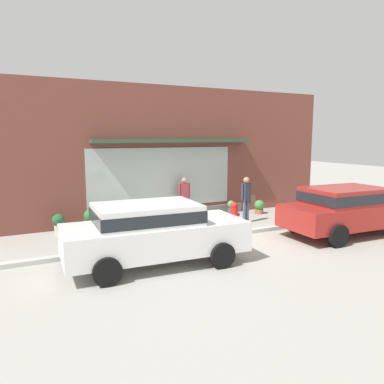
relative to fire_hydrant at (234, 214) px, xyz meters
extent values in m
plane|color=#9E9B93|center=(-1.33, -0.84, -0.42)|extent=(60.00, 60.00, 0.00)
cube|color=#B2B2AD|center=(-1.33, -1.04, -0.36)|extent=(14.00, 0.24, 0.12)
cube|color=brown|center=(-1.33, 2.36, 2.08)|extent=(14.00, 0.36, 5.00)
cube|color=#ADBCB7|center=(-1.78, 2.16, 1.18)|extent=(5.70, 0.03, 2.23)
cube|color=#2D5138|center=(-1.33, 2.01, 2.55)|extent=(6.30, 0.56, 0.12)
cube|color=#605E59|center=(-1.33, 2.14, -0.24)|extent=(6.10, 0.20, 0.36)
cylinder|color=red|center=(0.00, 0.00, -0.39)|extent=(0.38, 0.38, 0.06)
cylinder|color=red|center=(0.00, 0.00, -0.06)|extent=(0.25, 0.25, 0.60)
sphere|color=red|center=(0.00, 0.00, 0.31)|extent=(0.27, 0.27, 0.27)
cylinder|color=red|center=(-0.17, 0.00, -0.03)|extent=(0.10, 0.09, 0.09)
cylinder|color=red|center=(0.17, 0.00, -0.03)|extent=(0.10, 0.09, 0.09)
cylinder|color=red|center=(0.00, -0.16, -0.03)|extent=(0.09, 0.10, 0.09)
cylinder|color=#475675|center=(0.73, 0.24, -0.01)|extent=(0.12, 0.12, 0.83)
cylinder|color=#475675|center=(0.59, 0.22, -0.01)|extent=(0.12, 0.12, 0.83)
cube|color=#333847|center=(0.66, 0.23, 0.72)|extent=(0.30, 0.23, 0.62)
sphere|color=#A37556|center=(0.66, 0.23, 1.15)|extent=(0.22, 0.22, 0.22)
cylinder|color=#333847|center=(0.85, 0.26, 0.73)|extent=(0.08, 0.08, 0.59)
cylinder|color=#333847|center=(0.48, 0.21, 0.73)|extent=(0.08, 0.08, 0.59)
cube|color=#846647|center=(0.94, 0.25, 0.46)|extent=(0.25, 0.13, 0.28)
cylinder|color=brown|center=(-1.17, 1.75, -0.02)|extent=(0.12, 0.12, 0.80)
cylinder|color=brown|center=(-1.02, 1.74, -0.02)|extent=(0.12, 0.12, 0.80)
cube|color=#8E333D|center=(-1.09, 1.75, 0.67)|extent=(0.29, 0.22, 0.60)
sphere|color=#A37556|center=(-1.09, 1.75, 1.08)|extent=(0.22, 0.22, 0.22)
cylinder|color=#8E333D|center=(-1.28, 1.76, 0.69)|extent=(0.08, 0.08, 0.57)
cylinder|color=#8E333D|center=(-0.90, 1.73, 0.69)|extent=(0.08, 0.08, 0.57)
cube|color=white|center=(-3.93, -2.46, 0.26)|extent=(4.52, 2.03, 0.73)
cube|color=white|center=(-4.15, -2.44, 0.84)|extent=(2.53, 1.77, 0.52)
cube|color=#1E2328|center=(-4.15, -2.44, 0.84)|extent=(2.57, 1.79, 0.29)
cylinder|color=black|center=(-2.51, -1.65, -0.11)|extent=(0.64, 0.22, 0.63)
cylinder|color=black|center=(-2.62, -3.44, -0.11)|extent=(0.64, 0.22, 0.63)
cylinder|color=black|center=(-5.24, -1.47, -0.11)|extent=(0.64, 0.22, 0.63)
cylinder|color=black|center=(-5.35, -3.27, -0.11)|extent=(0.64, 0.22, 0.63)
cube|color=maroon|center=(2.64, -2.64, 0.25)|extent=(4.53, 2.03, 0.69)
cube|color=maroon|center=(2.41, -2.63, 0.84)|extent=(2.52, 1.79, 0.56)
cube|color=#1E2328|center=(2.41, -2.63, 0.84)|extent=(2.57, 1.81, 0.31)
cylinder|color=black|center=(4.06, -1.79, -0.09)|extent=(0.67, 0.21, 0.67)
cylinder|color=black|center=(1.30, -1.65, -0.09)|extent=(0.67, 0.21, 0.67)
cylinder|color=black|center=(1.21, -3.50, -0.09)|extent=(0.67, 0.21, 0.67)
cylinder|color=#B7B2A3|center=(-5.64, 1.73, -0.28)|extent=(0.28, 0.28, 0.29)
sphere|color=#23562D|center=(-5.64, 1.73, 0.03)|extent=(0.40, 0.40, 0.40)
cylinder|color=#4C4C51|center=(1.01, 1.75, -0.28)|extent=(0.27, 0.27, 0.29)
sphere|color=#4C934C|center=(1.01, 1.75, -0.01)|extent=(0.30, 0.30, 0.30)
cylinder|color=#9E6042|center=(2.11, 1.33, -0.33)|extent=(0.35, 0.35, 0.19)
sphere|color=#3D8442|center=(2.11, 1.33, -0.06)|extent=(0.40, 0.40, 0.40)
cylinder|color=#9E6042|center=(-4.65, 1.58, -0.23)|extent=(0.38, 0.38, 0.38)
sphere|color=#2D6B33|center=(-4.65, 1.58, 0.11)|extent=(0.42, 0.42, 0.42)
sphere|color=#DB4C7A|center=(-4.71, 1.70, 0.22)|extent=(0.09, 0.09, 0.09)
sphere|color=#E5C64C|center=(-4.57, 1.59, 0.23)|extent=(0.13, 0.13, 0.13)
camera|label=1|loc=(-7.22, -10.79, 2.70)|focal=35.12mm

